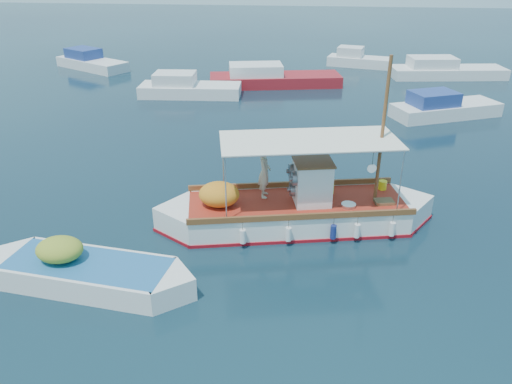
# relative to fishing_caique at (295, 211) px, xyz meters

# --- Properties ---
(ground) EXTENTS (160.00, 160.00, 0.00)m
(ground) POSITION_rel_fishing_caique_xyz_m (-0.50, -0.78, -0.56)
(ground) COLOR black
(ground) RESTS_ON ground
(fishing_caique) EXTENTS (10.14, 4.30, 6.32)m
(fishing_caique) POSITION_rel_fishing_caique_xyz_m (0.00, 0.00, 0.00)
(fishing_caique) COLOR white
(fishing_caique) RESTS_ON ground
(dinghy) EXTENTS (6.83, 2.52, 1.68)m
(dinghy) POSITION_rel_fishing_caique_xyz_m (-6.06, -4.37, -0.21)
(dinghy) COLOR white
(dinghy) RESTS_ON ground
(bg_boat_nw) EXTENTS (7.03, 2.85, 1.80)m
(bg_boat_nw) POSITION_rel_fishing_caique_xyz_m (-8.20, 17.14, -0.07)
(bg_boat_nw) COLOR silver
(bg_boat_nw) RESTS_ON ground
(bg_boat_n) EXTENTS (9.99, 4.59, 1.80)m
(bg_boat_n) POSITION_rel_fishing_caique_xyz_m (-2.70, 20.74, -0.07)
(bg_boat_n) COLOR maroon
(bg_boat_n) RESTS_ON ground
(bg_boat_ne) EXTENTS (6.91, 4.66, 1.80)m
(bg_boat_ne) POSITION_rel_fishing_caique_xyz_m (8.31, 14.24, -0.07)
(bg_boat_ne) COLOR silver
(bg_boat_ne) RESTS_ON ground
(bg_boat_e) EXTENTS (9.09, 3.80, 1.80)m
(bg_boat_e) POSITION_rel_fishing_caique_xyz_m (10.67, 24.92, -0.07)
(bg_boat_e) COLOR silver
(bg_boat_e) RESTS_ON ground
(bg_boat_far_w) EXTENTS (7.14, 5.45, 1.80)m
(bg_boat_far_w) POSITION_rel_fishing_caique_xyz_m (-18.48, 24.87, -0.07)
(bg_boat_far_w) COLOR silver
(bg_boat_far_w) RESTS_ON ground
(bg_boat_far_n) EXTENTS (5.57, 3.19, 1.80)m
(bg_boat_far_n) POSITION_rel_fishing_caique_xyz_m (4.12, 28.46, -0.07)
(bg_boat_far_n) COLOR silver
(bg_boat_far_n) RESTS_ON ground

